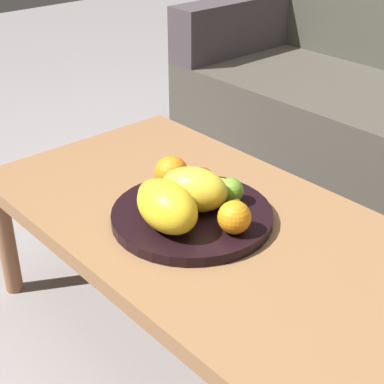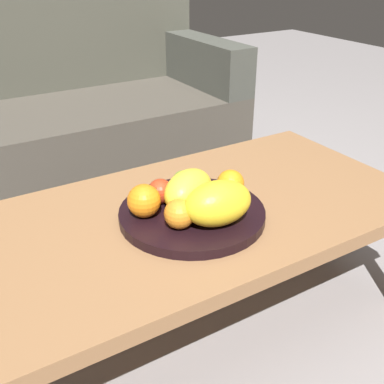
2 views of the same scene
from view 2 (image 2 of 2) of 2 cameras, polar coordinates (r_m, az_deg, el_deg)
ground_plane at (r=1.47m, az=0.75°, el=-14.91°), size 8.00×8.00×0.00m
coffee_table at (r=1.27m, az=0.84°, el=-3.45°), size 1.21×0.64×0.38m
couch at (r=2.15m, az=-17.97°, el=7.62°), size 1.70×0.70×0.90m
fruit_bowl at (r=1.19m, az=0.00°, el=-2.65°), size 0.37×0.37×0.03m
melon_large_front at (r=1.17m, az=-0.44°, el=0.20°), size 0.19×0.16×0.10m
melon_smaller_beside at (r=1.10m, az=3.18°, el=-1.37°), size 0.18×0.13×0.11m
orange_front at (r=1.14m, az=-5.77°, el=-1.16°), size 0.08×0.08×0.08m
orange_left at (r=1.10m, az=-1.56°, el=-2.67°), size 0.07×0.07×0.07m
orange_right at (r=1.24m, az=4.71°, el=1.06°), size 0.07×0.07×0.07m
apple_front at (r=1.21m, az=-3.89°, el=0.10°), size 0.07×0.07×0.07m
apple_left at (r=1.26m, az=-1.03°, el=1.26°), size 0.06×0.06×0.06m
banana_bunch at (r=1.22m, az=-2.18°, el=0.02°), size 0.16×0.16×0.06m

